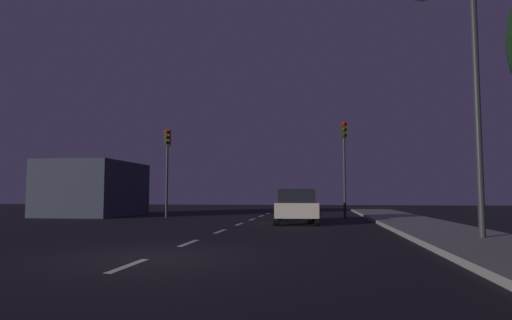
{
  "coord_description": "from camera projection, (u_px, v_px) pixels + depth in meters",
  "views": [
    {
      "loc": [
        3.46,
        -8.93,
        1.29
      ],
      "look_at": [
        0.27,
        13.44,
        3.08
      ],
      "focal_mm": 30.83,
      "sensor_mm": 36.0,
      "label": 1
    }
  ],
  "objects": [
    {
      "name": "ground_plane",
      "position": [
        224.0,
        230.0,
        16.11
      ],
      "size": [
        80.0,
        80.0,
        0.0
      ],
      "primitive_type": "plane",
      "color": "black"
    },
    {
      "name": "sidewalk_curb_right",
      "position": [
        438.0,
        230.0,
        15.06
      ],
      "size": [
        3.0,
        40.0,
        0.15
      ],
      "primitive_type": "cube",
      "color": "gray",
      "rests_on": "ground_plane"
    },
    {
      "name": "lane_stripe_nearest",
      "position": [
        128.0,
        265.0,
        8.01
      ],
      "size": [
        0.16,
        1.6,
        0.01
      ],
      "primitive_type": "cube",
      "color": "silver",
      "rests_on": "ground_plane"
    },
    {
      "name": "lane_stripe_second",
      "position": [
        189.0,
        243.0,
        11.76
      ],
      "size": [
        0.16,
        1.6,
        0.01
      ],
      "primitive_type": "cube",
      "color": "silver",
      "rests_on": "ground_plane"
    },
    {
      "name": "lane_stripe_third",
      "position": [
        220.0,
        231.0,
        15.51
      ],
      "size": [
        0.16,
        1.6,
        0.01
      ],
      "primitive_type": "cube",
      "color": "silver",
      "rests_on": "ground_plane"
    },
    {
      "name": "lane_stripe_fourth",
      "position": [
        240.0,
        224.0,
        19.26
      ],
      "size": [
        0.16,
        1.6,
        0.01
      ],
      "primitive_type": "cube",
      "color": "silver",
      "rests_on": "ground_plane"
    },
    {
      "name": "lane_stripe_fifth",
      "position": [
        252.0,
        219.0,
        23.01
      ],
      "size": [
        0.16,
        1.6,
        0.01
      ],
      "primitive_type": "cube",
      "color": "silver",
      "rests_on": "ground_plane"
    },
    {
      "name": "lane_stripe_sixth",
      "position": [
        262.0,
        216.0,
        26.77
      ],
      "size": [
        0.16,
        1.6,
        0.01
      ],
      "primitive_type": "cube",
      "color": "silver",
      "rests_on": "ground_plane"
    },
    {
      "name": "lane_stripe_seventh",
      "position": [
        269.0,
        213.0,
        30.52
      ],
      "size": [
        0.16,
        1.6,
        0.01
      ],
      "primitive_type": "cube",
      "color": "silver",
      "rests_on": "ground_plane"
    },
    {
      "name": "traffic_signal_left",
      "position": [
        167.0,
        156.0,
        25.01
      ],
      "size": [
        0.32,
        0.38,
        5.0
      ],
      "color": "#2D2D30",
      "rests_on": "ground_plane"
    },
    {
      "name": "traffic_signal_right",
      "position": [
        344.0,
        151.0,
        23.62
      ],
      "size": [
        0.32,
        0.38,
        5.24
      ],
      "color": "#2D2D30",
      "rests_on": "ground_plane"
    },
    {
      "name": "car_stopped_ahead",
      "position": [
        297.0,
        206.0,
        20.04
      ],
      "size": [
        2.13,
        4.6,
        1.54
      ],
      "color": "beige",
      "rests_on": "ground_plane"
    },
    {
      "name": "street_lamp_right",
      "position": [
        467.0,
        86.0,
        12.14
      ],
      "size": [
        1.73,
        0.36,
        7.13
      ],
      "color": "#2D2D30",
      "rests_on": "ground_plane"
    },
    {
      "name": "storefront_left",
      "position": [
        94.0,
        189.0,
        27.13
      ],
      "size": [
        4.59,
        6.42,
        3.3
      ],
      "primitive_type": "cube",
      "color": "#333847",
      "rests_on": "ground_plane"
    }
  ]
}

